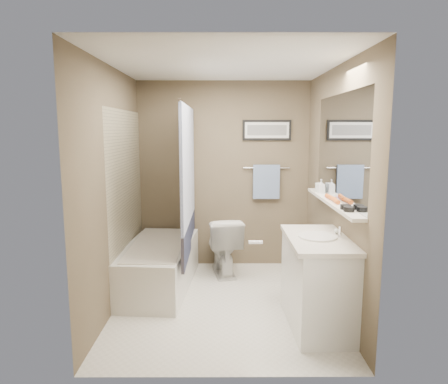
{
  "coord_description": "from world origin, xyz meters",
  "views": [
    {
      "loc": [
        -0.01,
        -3.92,
        1.79
      ],
      "look_at": [
        0.0,
        0.15,
        1.15
      ],
      "focal_mm": 32.0,
      "sensor_mm": 36.0,
      "label": 1
    }
  ],
  "objects_px": {
    "vanity": "(318,284)",
    "glass_jar": "(319,187)",
    "soap_bottle": "(321,186)",
    "toilet": "(223,245)",
    "hair_brush_front": "(335,200)",
    "candle_bowl_near": "(349,209)",
    "hair_brush_back": "(331,197)",
    "bathtub": "(158,266)",
    "candle_bowl_far": "(346,207)"
  },
  "relations": [
    {
      "from": "vanity",
      "to": "glass_jar",
      "type": "height_order",
      "value": "glass_jar"
    },
    {
      "from": "glass_jar",
      "to": "soap_bottle",
      "type": "distance_m",
      "value": 0.09
    },
    {
      "from": "toilet",
      "to": "soap_bottle",
      "type": "bearing_deg",
      "value": 140.09
    },
    {
      "from": "toilet",
      "to": "hair_brush_front",
      "type": "distance_m",
      "value": 1.75
    },
    {
      "from": "candle_bowl_near",
      "to": "hair_brush_back",
      "type": "relative_size",
      "value": 0.41
    },
    {
      "from": "candle_bowl_near",
      "to": "soap_bottle",
      "type": "relative_size",
      "value": 0.6
    },
    {
      "from": "vanity",
      "to": "hair_brush_front",
      "type": "relative_size",
      "value": 4.09
    },
    {
      "from": "toilet",
      "to": "vanity",
      "type": "bearing_deg",
      "value": 112.53
    },
    {
      "from": "bathtub",
      "to": "vanity",
      "type": "distance_m",
      "value": 1.85
    },
    {
      "from": "hair_brush_front",
      "to": "hair_brush_back",
      "type": "xyz_separation_m",
      "value": [
        0.0,
        0.17,
        0.0
      ]
    },
    {
      "from": "glass_jar",
      "to": "toilet",
      "type": "bearing_deg",
      "value": 153.16
    },
    {
      "from": "bathtub",
      "to": "hair_brush_back",
      "type": "xyz_separation_m",
      "value": [
        1.79,
        -0.55,
        0.89
      ]
    },
    {
      "from": "bathtub",
      "to": "hair_brush_back",
      "type": "distance_m",
      "value": 2.07
    },
    {
      "from": "vanity",
      "to": "hair_brush_back",
      "type": "distance_m",
      "value": 0.85
    },
    {
      "from": "hair_brush_front",
      "to": "soap_bottle",
      "type": "relative_size",
      "value": 1.47
    },
    {
      "from": "hair_brush_back",
      "to": "soap_bottle",
      "type": "xyz_separation_m",
      "value": [
        0.0,
        0.39,
        0.05
      ]
    },
    {
      "from": "hair_brush_front",
      "to": "glass_jar",
      "type": "bearing_deg",
      "value": 90.0
    },
    {
      "from": "candle_bowl_near",
      "to": "hair_brush_front",
      "type": "height_order",
      "value": "hair_brush_front"
    },
    {
      "from": "bathtub",
      "to": "vanity",
      "type": "bearing_deg",
      "value": -25.33
    },
    {
      "from": "soap_bottle",
      "to": "vanity",
      "type": "bearing_deg",
      "value": -103.62
    },
    {
      "from": "candle_bowl_near",
      "to": "soap_bottle",
      "type": "height_order",
      "value": "soap_bottle"
    },
    {
      "from": "hair_brush_back",
      "to": "candle_bowl_far",
      "type": "bearing_deg",
      "value": -90.0
    },
    {
      "from": "vanity",
      "to": "soap_bottle",
      "type": "relative_size",
      "value": 6.03
    },
    {
      "from": "vanity",
      "to": "hair_brush_back",
      "type": "height_order",
      "value": "hair_brush_back"
    },
    {
      "from": "toilet",
      "to": "hair_brush_back",
      "type": "bearing_deg",
      "value": 126.68
    },
    {
      "from": "toilet",
      "to": "glass_jar",
      "type": "relative_size",
      "value": 7.26
    },
    {
      "from": "vanity",
      "to": "hair_brush_front",
      "type": "bearing_deg",
      "value": 46.15
    },
    {
      "from": "bathtub",
      "to": "toilet",
      "type": "bearing_deg",
      "value": 36.17
    },
    {
      "from": "toilet",
      "to": "glass_jar",
      "type": "height_order",
      "value": "glass_jar"
    },
    {
      "from": "vanity",
      "to": "soap_bottle",
      "type": "xyz_separation_m",
      "value": [
        0.19,
        0.76,
        0.79
      ]
    },
    {
      "from": "toilet",
      "to": "soap_bottle",
      "type": "distance_m",
      "value": 1.47
    },
    {
      "from": "bathtub",
      "to": "candle_bowl_far",
      "type": "xyz_separation_m",
      "value": [
        1.79,
        -1.03,
        0.89
      ]
    },
    {
      "from": "toilet",
      "to": "vanity",
      "type": "distance_m",
      "value": 1.62
    },
    {
      "from": "candle_bowl_far",
      "to": "glass_jar",
      "type": "relative_size",
      "value": 0.9
    },
    {
      "from": "hair_brush_back",
      "to": "hair_brush_front",
      "type": "bearing_deg",
      "value": -90.0
    },
    {
      "from": "candle_bowl_far",
      "to": "hair_brush_back",
      "type": "relative_size",
      "value": 0.41
    },
    {
      "from": "toilet",
      "to": "glass_jar",
      "type": "bearing_deg",
      "value": 143.82
    },
    {
      "from": "candle_bowl_near",
      "to": "hair_brush_front",
      "type": "relative_size",
      "value": 0.41
    },
    {
      "from": "candle_bowl_far",
      "to": "hair_brush_front",
      "type": "bearing_deg",
      "value": 90.0
    },
    {
      "from": "bathtub",
      "to": "glass_jar",
      "type": "bearing_deg",
      "value": 2.36
    },
    {
      "from": "toilet",
      "to": "vanity",
      "type": "xyz_separation_m",
      "value": [
        0.86,
        -1.38,
        0.04
      ]
    },
    {
      "from": "bathtub",
      "to": "soap_bottle",
      "type": "height_order",
      "value": "soap_bottle"
    },
    {
      "from": "vanity",
      "to": "hair_brush_back",
      "type": "bearing_deg",
      "value": 61.49
    },
    {
      "from": "bathtub",
      "to": "candle_bowl_far",
      "type": "bearing_deg",
      "value": -25.3
    },
    {
      "from": "bathtub",
      "to": "hair_brush_front",
      "type": "xyz_separation_m",
      "value": [
        1.79,
        -0.72,
        0.89
      ]
    },
    {
      "from": "vanity",
      "to": "candle_bowl_near",
      "type": "distance_m",
      "value": 0.78
    },
    {
      "from": "hair_brush_back",
      "to": "soap_bottle",
      "type": "distance_m",
      "value": 0.39
    },
    {
      "from": "hair_brush_front",
      "to": "soap_bottle",
      "type": "distance_m",
      "value": 0.56
    },
    {
      "from": "toilet",
      "to": "hair_brush_front",
      "type": "bearing_deg",
      "value": 122.32
    },
    {
      "from": "bathtub",
      "to": "hair_brush_front",
      "type": "relative_size",
      "value": 6.82
    }
  ]
}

